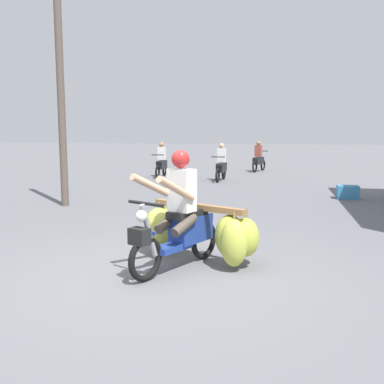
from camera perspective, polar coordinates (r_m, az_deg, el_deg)
name	(u,v)px	position (r m, az deg, el deg)	size (l,w,h in m)	color
ground_plane	(157,275)	(5.65, -4.65, -10.84)	(120.00, 120.00, 0.00)	slate
motorbike_main_loaded	(193,227)	(6.07, 0.13, -4.61)	(1.83, 1.95, 1.58)	black
motorbike_distant_ahead_left	(162,163)	(17.59, -4.01, 3.83)	(0.50, 1.62, 1.40)	black
motorbike_distant_ahead_right	(259,159)	(20.15, 8.72, 4.27)	(0.66, 1.57, 1.40)	black
motorbike_distant_far_ahead	(221,166)	(16.19, 3.86, 3.48)	(0.50, 1.62, 1.40)	black
produce_crate	(348,192)	(12.57, 19.74, -0.02)	(0.56, 0.40, 0.36)	teal
utility_pole	(60,73)	(11.13, -16.91, 14.65)	(0.18, 0.18, 6.37)	brown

